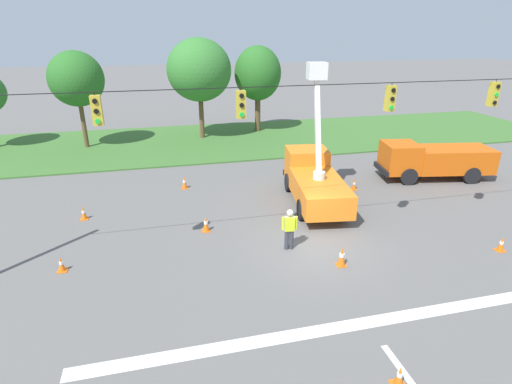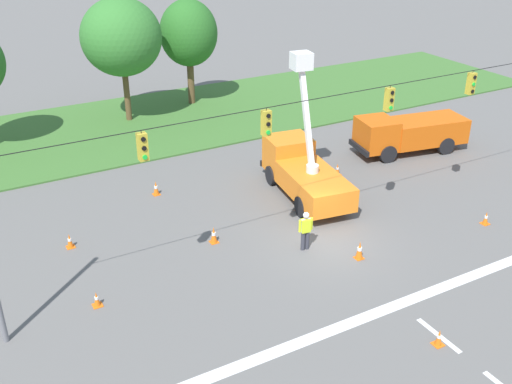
{
  "view_description": "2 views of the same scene",
  "coord_description": "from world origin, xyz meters",
  "px_view_note": "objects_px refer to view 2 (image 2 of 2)",
  "views": [
    {
      "loc": [
        -5.68,
        -13.76,
        8.41
      ],
      "look_at": [
        -1.54,
        3.4,
        1.25
      ],
      "focal_mm": 28.0,
      "sensor_mm": 36.0,
      "label": 1
    },
    {
      "loc": [
        -13.3,
        -17.95,
        13.56
      ],
      "look_at": [
        -2.4,
        1.68,
        2.33
      ],
      "focal_mm": 42.0,
      "sensor_mm": 36.0,
      "label": 2
    }
  ],
  "objects_px": {
    "road_worker": "(306,229)",
    "traffic_cone_far_right": "(214,235)",
    "utility_truck_support_near": "(409,132)",
    "traffic_cone_mid_left": "(337,169)",
    "traffic_cone_mid_right": "(439,338)",
    "traffic_cone_lane_edge_b": "(156,188)",
    "traffic_cone_foreground_right": "(97,299)",
    "traffic_cone_centre_line": "(70,241)",
    "traffic_cone_lane_edge_a": "(360,250)",
    "utility_truck_bucket_lift": "(303,169)",
    "traffic_cone_near_bucket": "(486,218)",
    "tree_centre": "(121,37)",
    "tree_east": "(189,33)"
  },
  "relations": [
    {
      "from": "road_worker",
      "to": "traffic_cone_far_right",
      "type": "bearing_deg",
      "value": 143.04
    },
    {
      "from": "traffic_cone_mid_left",
      "to": "traffic_cone_centre_line",
      "type": "distance_m",
      "value": 14.35
    },
    {
      "from": "utility_truck_bucket_lift",
      "to": "traffic_cone_centre_line",
      "type": "bearing_deg",
      "value": 177.38
    },
    {
      "from": "traffic_cone_near_bucket",
      "to": "traffic_cone_lane_edge_b",
      "type": "bearing_deg",
      "value": 140.09
    },
    {
      "from": "utility_truck_bucket_lift",
      "to": "traffic_cone_mid_right",
      "type": "height_order",
      "value": "utility_truck_bucket_lift"
    },
    {
      "from": "traffic_cone_foreground_right",
      "to": "traffic_cone_mid_left",
      "type": "xyz_separation_m",
      "value": [
        14.46,
        5.06,
        0.02
      ]
    },
    {
      "from": "tree_east",
      "to": "utility_truck_bucket_lift",
      "type": "relative_size",
      "value": 1.04
    },
    {
      "from": "utility_truck_bucket_lift",
      "to": "traffic_cone_lane_edge_b",
      "type": "bearing_deg",
      "value": 151.77
    },
    {
      "from": "tree_centre",
      "to": "traffic_cone_lane_edge_b",
      "type": "xyz_separation_m",
      "value": [
        -2.3,
        -11.17,
        -5.15
      ]
    },
    {
      "from": "traffic_cone_foreground_right",
      "to": "tree_centre",
      "type": "bearing_deg",
      "value": 68.38
    },
    {
      "from": "road_worker",
      "to": "traffic_cone_far_right",
      "type": "distance_m",
      "value": 3.98
    },
    {
      "from": "tree_centre",
      "to": "traffic_cone_mid_right",
      "type": "distance_m",
      "value": 26.91
    },
    {
      "from": "road_worker",
      "to": "tree_centre",
      "type": "bearing_deg",
      "value": 94.19
    },
    {
      "from": "traffic_cone_lane_edge_b",
      "to": "traffic_cone_far_right",
      "type": "height_order",
      "value": "traffic_cone_far_right"
    },
    {
      "from": "traffic_cone_mid_left",
      "to": "traffic_cone_lane_edge_b",
      "type": "distance_m",
      "value": 9.67
    },
    {
      "from": "traffic_cone_far_right",
      "to": "traffic_cone_centre_line",
      "type": "relative_size",
      "value": 1.15
    },
    {
      "from": "utility_truck_bucket_lift",
      "to": "road_worker",
      "type": "relative_size",
      "value": 3.95
    },
    {
      "from": "traffic_cone_lane_edge_a",
      "to": "traffic_cone_lane_edge_b",
      "type": "distance_m",
      "value": 10.97
    },
    {
      "from": "traffic_cone_mid_right",
      "to": "traffic_cone_lane_edge_a",
      "type": "relative_size",
      "value": 0.77
    },
    {
      "from": "traffic_cone_foreground_right",
      "to": "traffic_cone_lane_edge_b",
      "type": "height_order",
      "value": "traffic_cone_lane_edge_b"
    },
    {
      "from": "traffic_cone_lane_edge_a",
      "to": "traffic_cone_far_right",
      "type": "xyz_separation_m",
      "value": [
        -4.71,
        4.07,
        -0.03
      ]
    },
    {
      "from": "road_worker",
      "to": "traffic_cone_foreground_right",
      "type": "height_order",
      "value": "road_worker"
    },
    {
      "from": "traffic_cone_lane_edge_b",
      "to": "tree_centre",
      "type": "bearing_deg",
      "value": 78.38
    },
    {
      "from": "traffic_cone_foreground_right",
      "to": "traffic_cone_far_right",
      "type": "relative_size",
      "value": 0.8
    },
    {
      "from": "utility_truck_bucket_lift",
      "to": "traffic_cone_far_right",
      "type": "bearing_deg",
      "value": -160.58
    },
    {
      "from": "utility_truck_support_near",
      "to": "traffic_cone_mid_right",
      "type": "bearing_deg",
      "value": -128.25
    },
    {
      "from": "traffic_cone_lane_edge_a",
      "to": "traffic_cone_centre_line",
      "type": "bearing_deg",
      "value": 146.92
    },
    {
      "from": "road_worker",
      "to": "traffic_cone_centre_line",
      "type": "height_order",
      "value": "road_worker"
    },
    {
      "from": "utility_truck_bucket_lift",
      "to": "traffic_cone_far_right",
      "type": "distance_m",
      "value": 6.35
    },
    {
      "from": "traffic_cone_mid_left",
      "to": "traffic_cone_near_bucket",
      "type": "relative_size",
      "value": 1.02
    },
    {
      "from": "utility_truck_support_near",
      "to": "utility_truck_bucket_lift",
      "type": "bearing_deg",
      "value": -168.79
    },
    {
      "from": "traffic_cone_mid_left",
      "to": "traffic_cone_mid_right",
      "type": "bearing_deg",
      "value": -111.74
    },
    {
      "from": "tree_centre",
      "to": "utility_truck_bucket_lift",
      "type": "xyz_separation_m",
      "value": [
        4.18,
        -14.64,
        -4.15
      ]
    },
    {
      "from": "traffic_cone_foreground_right",
      "to": "traffic_cone_mid_left",
      "type": "relative_size",
      "value": 0.94
    },
    {
      "from": "road_worker",
      "to": "traffic_cone_near_bucket",
      "type": "bearing_deg",
      "value": -14.64
    },
    {
      "from": "traffic_cone_mid_left",
      "to": "traffic_cone_lane_edge_b",
      "type": "bearing_deg",
      "value": 165.27
    },
    {
      "from": "traffic_cone_far_right",
      "to": "traffic_cone_lane_edge_a",
      "type": "bearing_deg",
      "value": -40.79
    },
    {
      "from": "traffic_cone_centre_line",
      "to": "traffic_cone_far_right",
      "type": "bearing_deg",
      "value": -25.25
    },
    {
      "from": "traffic_cone_lane_edge_b",
      "to": "traffic_cone_mid_left",
      "type": "bearing_deg",
      "value": -14.73
    },
    {
      "from": "traffic_cone_near_bucket",
      "to": "tree_east",
      "type": "bearing_deg",
      "value": 101.87
    },
    {
      "from": "traffic_cone_foreground_right",
      "to": "traffic_cone_lane_edge_a",
      "type": "relative_size",
      "value": 0.75
    },
    {
      "from": "utility_truck_support_near",
      "to": "road_worker",
      "type": "bearing_deg",
      "value": -151.21
    },
    {
      "from": "utility_truck_support_near",
      "to": "traffic_cone_far_right",
      "type": "distance_m",
      "value": 14.76
    },
    {
      "from": "tree_centre",
      "to": "traffic_cone_mid_left",
      "type": "relative_size",
      "value": 12.35
    },
    {
      "from": "traffic_cone_mid_left",
      "to": "traffic_cone_near_bucket",
      "type": "bearing_deg",
      "value": -70.28
    },
    {
      "from": "utility_truck_bucket_lift",
      "to": "traffic_cone_mid_right",
      "type": "xyz_separation_m",
      "value": [
        -2.18,
        -11.68,
        -1.06
      ]
    },
    {
      "from": "traffic_cone_mid_right",
      "to": "utility_truck_support_near",
      "type": "bearing_deg",
      "value": 51.75
    },
    {
      "from": "traffic_cone_mid_right",
      "to": "traffic_cone_near_bucket",
      "type": "distance_m",
      "value": 9.29
    },
    {
      "from": "traffic_cone_mid_left",
      "to": "traffic_cone_near_bucket",
      "type": "height_order",
      "value": "traffic_cone_mid_left"
    },
    {
      "from": "traffic_cone_near_bucket",
      "to": "traffic_cone_lane_edge_a",
      "type": "relative_size",
      "value": 0.78
    }
  ]
}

